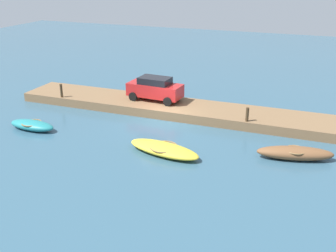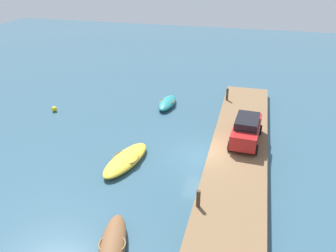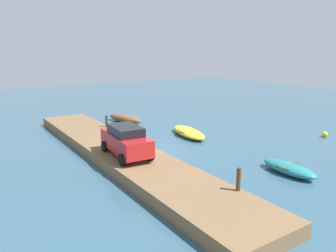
% 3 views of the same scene
% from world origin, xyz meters
% --- Properties ---
extents(ground_plane, '(84.00, 84.00, 0.00)m').
position_xyz_m(ground_plane, '(0.00, 0.00, 0.00)').
color(ground_plane, '#33566B').
extents(dock_platform, '(23.63, 3.56, 0.64)m').
position_xyz_m(dock_platform, '(0.00, -2.09, 0.32)').
color(dock_platform, brown).
rests_on(dock_platform, ground_plane).
extents(rowboat_brown, '(4.31, 2.12, 0.72)m').
position_xyz_m(rowboat_brown, '(-8.90, 2.62, 0.37)').
color(rowboat_brown, brown).
rests_on(rowboat_brown, ground_plane).
extents(rowboat_yellow, '(4.66, 2.39, 0.56)m').
position_xyz_m(rowboat_yellow, '(-1.92, 4.59, 0.29)').
color(rowboat_yellow, gold).
rests_on(rowboat_yellow, ground_plane).
extents(rowboat_teal, '(3.29, 1.31, 0.61)m').
position_xyz_m(rowboat_teal, '(7.39, 4.32, 0.31)').
color(rowboat_teal, teal).
rests_on(rowboat_teal, ground_plane).
extents(mooring_post_west, '(0.20, 0.20, 0.92)m').
position_xyz_m(mooring_post_west, '(-5.61, -0.56, 1.10)').
color(mooring_post_west, '#47331E').
rests_on(mooring_post_west, dock_platform).
extents(mooring_post_mid_west, '(0.19, 0.19, 1.03)m').
position_xyz_m(mooring_post_mid_west, '(8.45, -0.56, 1.15)').
color(mooring_post_mid_west, '#47331E').
rests_on(mooring_post_mid_west, dock_platform).
extents(parked_car, '(4.12, 2.06, 1.73)m').
position_xyz_m(parked_car, '(1.58, -2.45, 1.54)').
color(parked_car, '#B21E1E').
rests_on(parked_car, dock_platform).
extents(marker_buoy, '(0.43, 0.43, 0.43)m').
position_xyz_m(marker_buoy, '(4.09, 13.02, 0.22)').
color(marker_buoy, yellow).
rests_on(marker_buoy, ground_plane).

